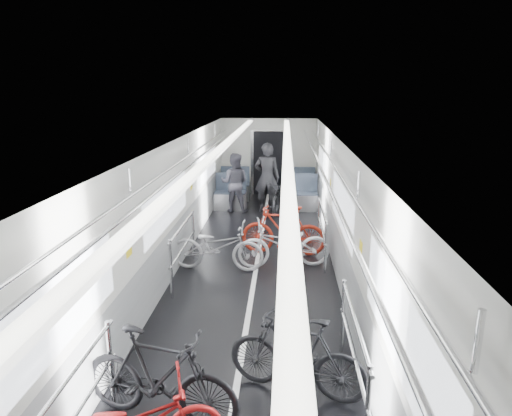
{
  "coord_description": "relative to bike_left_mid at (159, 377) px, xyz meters",
  "views": [
    {
      "loc": [
        0.51,
        -7.41,
        3.32
      ],
      "look_at": [
        0.0,
        0.64,
        1.19
      ],
      "focal_mm": 32.0,
      "sensor_mm": 36.0,
      "label": 1
    }
  ],
  "objects": [
    {
      "name": "person_seated",
      "position": [
        -0.14,
        8.23,
        0.29
      ],
      "size": [
        0.85,
        0.7,
        1.62
      ],
      "primitive_type": "imported",
      "rotation": [
        0.0,
        0.0,
        3.03
      ],
      "color": "#33313A",
      "rests_on": "floor"
    },
    {
      "name": "bike_right_mid",
      "position": [
        1.24,
        4.24,
        -0.06
      ],
      "size": [
        1.84,
        0.91,
        0.92
      ],
      "primitive_type": "imported",
      "rotation": [
        0.0,
        0.0,
        -1.4
      ],
      "color": "silver",
      "rests_on": "floor"
    },
    {
      "name": "bike_left_far",
      "position": [
        -0.01,
        4.04,
        -0.06
      ],
      "size": [
        1.79,
        0.73,
        0.92
      ],
      "primitive_type": "imported",
      "rotation": [
        0.0,
        0.0,
        1.5
      ],
      "color": "#98989D",
      "rests_on": "floor"
    },
    {
      "name": "bike_left_mid",
      "position": [
        0.0,
        0.0,
        0.0
      ],
      "size": [
        1.79,
        0.88,
        1.03
      ],
      "primitive_type": "imported",
      "rotation": [
        0.0,
        0.0,
        1.33
      ],
      "color": "black",
      "rests_on": "floor"
    },
    {
      "name": "bike_right_far",
      "position": [
        1.22,
        4.93,
        -0.0
      ],
      "size": [
        1.76,
        0.66,
        1.03
      ],
      "primitive_type": "imported",
      "rotation": [
        0.0,
        0.0,
        -1.68
      ],
      "color": "#9D2213",
      "rests_on": "floor"
    },
    {
      "name": "bike_right_near",
      "position": [
        1.39,
        0.53,
        -0.04
      ],
      "size": [
        1.65,
        0.91,
        0.96
      ],
      "primitive_type": "imported",
      "rotation": [
        0.0,
        0.0,
        -1.88
      ],
      "color": "black",
      "rests_on": "floor"
    },
    {
      "name": "car_shell",
      "position": [
        0.71,
        5.27,
        0.61
      ],
      "size": [
        3.02,
        14.01,
        2.41
      ],
      "color": "black",
      "rests_on": "ground"
    },
    {
      "name": "person_standing",
      "position": [
        0.74,
        8.29,
        0.44
      ],
      "size": [
        0.72,
        0.5,
        1.9
      ],
      "primitive_type": "imported",
      "rotation": [
        0.0,
        0.0,
        3.07
      ],
      "color": "black",
      "rests_on": "floor"
    },
    {
      "name": "bike_aisle",
      "position": [
        1.09,
        8.29,
        -0.07
      ],
      "size": [
        0.84,
        1.77,
        0.89
      ],
      "primitive_type": "imported",
      "rotation": [
        0.0,
        0.0,
        -0.15
      ],
      "color": "black",
      "rests_on": "floor"
    }
  ]
}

